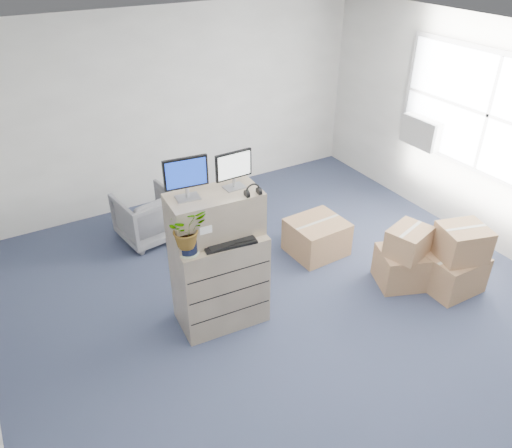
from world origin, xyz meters
The scene contains 18 objects.
ground centered at (0.00, 0.00, 0.00)m, with size 7.00×7.00×0.00m, color #29304A.
wall_back centered at (0.00, 3.51, 1.40)m, with size 6.00×0.02×2.80m, color beige.
window centered at (2.96, 0.50, 1.70)m, with size 0.07×2.72×1.52m.
ac_unit centered at (2.87, 1.40, 1.20)m, with size 0.24×0.60×0.40m, color silver.
filing_cabinet_lower centered at (-0.72, 0.61, 0.53)m, with size 0.91×0.56×1.06m, color #87765D.
filing_cabinet_upper centered at (-0.71, 0.67, 1.29)m, with size 0.91×0.45×0.45m, color #87765D.
monitor_left centered at (-0.96, 0.71, 1.75)m, with size 0.42×0.18×0.41m.
monitor_right centered at (-0.48, 0.68, 1.73)m, with size 0.38×0.15×0.38m.
headphones centered at (-0.40, 0.46, 1.56)m, with size 0.15×0.15×0.02m, color black.
keyboard centered at (-0.68, 0.45, 1.07)m, with size 0.52×0.22×0.03m, color black.
mouse centered at (-0.38, 0.51, 1.08)m, with size 0.10×0.06×0.04m, color silver.
water_bottle centered at (-0.60, 0.69, 1.19)m, with size 0.07×0.07×0.26m, color #9A9DA3.
phone_dock centered at (-0.74, 0.64, 1.11)m, with size 0.06×0.05×0.14m.
external_drive centered at (-0.39, 0.71, 1.09)m, with size 0.18×0.14×0.05m, color black.
tissue_box centered at (-0.40, 0.72, 1.16)m, with size 0.23×0.12×0.09m, color #3A89C8.
potted_plant centered at (-1.08, 0.50, 1.28)m, with size 0.36×0.40×0.39m.
office_chair centered at (-0.85, 2.54, 0.37)m, with size 0.72×0.68×0.74m, color #5E5E63.
cardboard_boxes centered at (1.44, 0.27, 0.32)m, with size 1.60×2.03×0.84m.
Camera 1 is at (-2.46, -3.16, 3.76)m, focal length 35.00 mm.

